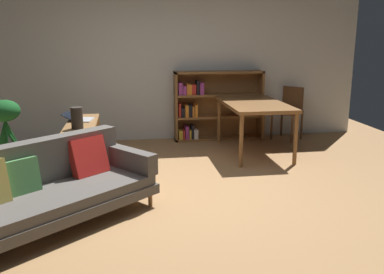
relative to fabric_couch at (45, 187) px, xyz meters
name	(u,v)px	position (x,y,z in m)	size (l,w,h in m)	color
ground_plane	(185,194)	(1.40, 0.53, -0.36)	(8.16, 8.16, 0.00)	#A87A4C
back_wall_panel	(162,59)	(1.40, 3.23, 0.99)	(6.80, 0.10, 2.70)	silver
fabric_couch	(45,187)	(0.00, 0.00, 0.00)	(2.04, 1.89, 0.76)	brown
media_console	(83,147)	(0.20, 1.59, -0.05)	(0.38, 1.30, 0.64)	olive
open_laptop	(80,118)	(0.16, 1.78, 0.30)	(0.42, 0.36, 0.10)	silver
desk_speaker	(77,118)	(0.18, 1.26, 0.41)	(0.14, 0.14, 0.26)	#2D2823
potted_floor_plant	(6,129)	(-0.77, 1.73, 0.20)	(0.40, 0.47, 0.94)	#333338
dining_table	(254,107)	(2.66, 2.09, 0.33)	(0.86, 1.48, 0.77)	brown
dining_chair_near	(289,109)	(3.52, 2.86, 0.15)	(0.57, 0.57, 0.88)	#56351E
bookshelf	(212,106)	(2.22, 3.06, 0.21)	(1.50, 0.30, 1.16)	brown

